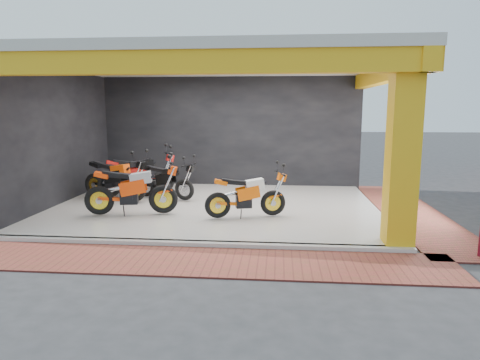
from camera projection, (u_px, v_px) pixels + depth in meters
The scene contains 16 objects.
ground at pixel (201, 231), 8.88m from camera, with size 80.00×80.00×0.00m, color #2D2D30.
showroom_floor at pixel (216, 207), 10.83m from camera, with size 8.00×6.00×0.10m, color silver.
showroom_ceiling at pixel (214, 63), 10.25m from camera, with size 8.40×6.40×0.20m, color beige.
back_wall at pixel (229, 133), 13.60m from camera, with size 8.20×0.20×3.50m, color black.
left_wall at pixel (56, 139), 10.92m from camera, with size 0.20×6.20×3.50m, color black.
corner_column at pixel (403, 152), 7.52m from camera, with size 0.50×0.50×3.50m, color gold.
header_beam_front at pixel (188, 62), 7.35m from camera, with size 8.40×0.30×0.40m, color gold.
header_beam_right at pixel (384, 74), 9.94m from camera, with size 0.30×6.40×0.40m, color gold.
floor_kerb at pixel (191, 244), 7.87m from camera, with size 8.00×0.20×0.10m, color silver.
paver_front at pixel (182, 261), 7.11m from camera, with size 9.00×1.40×0.03m, color brown.
paver_right at pixel (411, 212), 10.41m from camera, with size 1.40×7.00×0.03m, color brown.
moto_hero at pixel (273, 191), 9.60m from camera, with size 1.94×0.72×1.18m, color #FF650A, non-canonical shape.
moto_row_a at pixel (163, 185), 9.78m from camera, with size 2.21×0.82×1.35m, color #FF430A, non-canonical shape.
moto_row_b at pixel (184, 179), 11.22m from camera, with size 1.91×0.71×1.16m, color black, non-canonical shape.
moto_row_c at pixel (135, 177), 11.10m from camera, with size 2.15×0.80×1.31m, color black, non-canonical shape.
moto_row_d at pixel (162, 170), 12.14m from camera, with size 2.23×0.83×1.36m, color red, non-canonical shape.
Camera 1 is at (1.58, -8.47, 2.51)m, focal length 32.00 mm.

